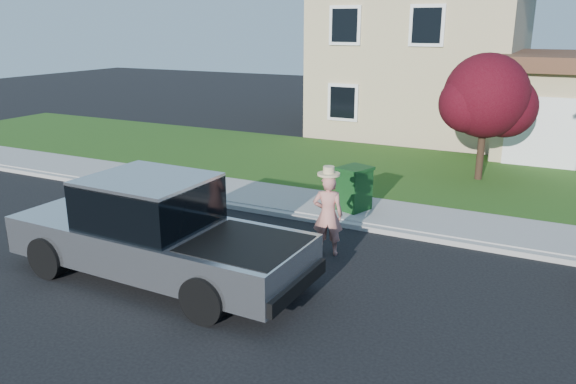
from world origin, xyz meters
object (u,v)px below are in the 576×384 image
Objects in this scene: woman at (328,213)px; ornamental_tree at (487,100)px; pickup_truck at (156,233)px; trash_bin at (354,188)px.

woman is 0.50× the size of ornamental_tree.
pickup_truck reaches higher than woman.
woman is at bearing 47.62° from pickup_truck.
trash_bin is (-2.37, -4.64, -1.80)m from ornamental_tree.
ornamental_tree reaches higher than pickup_truck.
trash_bin is at bearing -100.18° from woman.
ornamental_tree is at bearing 82.29° from trash_bin.
woman is 7.70m from ornamental_tree.
trash_bin is (2.03, 5.14, -0.21)m from pickup_truck.
pickup_truck is at bearing 27.83° from woman.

